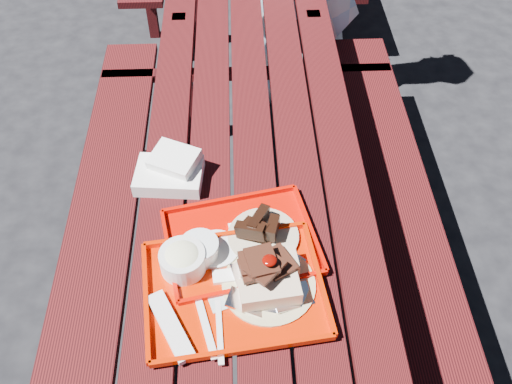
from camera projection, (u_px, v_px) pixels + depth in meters
ground at (255, 291)px, 2.46m from camera, size 60.00×60.00×0.00m
picnic_table_near at (254, 208)px, 2.04m from camera, size 1.41×2.40×0.75m
near_tray at (232, 278)px, 1.58m from camera, size 0.54×0.44×0.16m
far_tray at (239, 243)px, 1.68m from camera, size 0.50×0.42×0.07m
white_cloth at (171, 171)px, 1.85m from camera, size 0.23×0.20×0.09m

